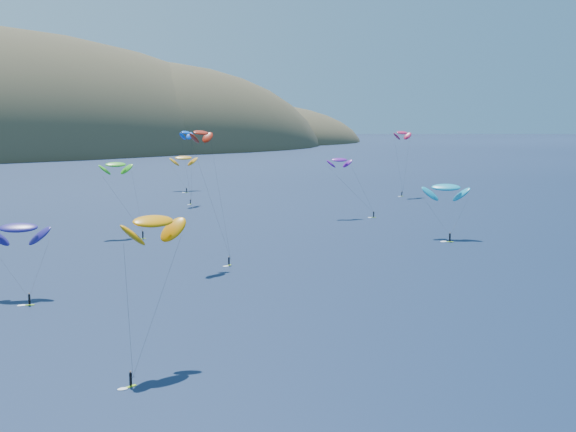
# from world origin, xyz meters

# --- Properties ---
(kitesurfer_2) EXTENTS (12.49, 11.61, 19.60)m
(kitesurfer_2) POSITION_xyz_m (-44.06, 35.29, 17.08)
(kitesurfer_2) COLOR #95D818
(kitesurfer_2) RESTS_ON ground
(kitesurfer_3) EXTENTS (8.26, 12.26, 19.45)m
(kitesurfer_3) POSITION_xyz_m (-9.28, 131.06, 17.19)
(kitesurfer_3) COLOR #95D818
(kitesurfer_3) RESTS_ON ground
(kitesurfer_4) EXTENTS (8.06, 8.68, 25.17)m
(kitesurfer_4) POSITION_xyz_m (35.89, 181.20, 23.03)
(kitesurfer_4) COLOR #95D818
(kitesurfer_4) RESTS_ON ground
(kitesurfer_5) EXTENTS (11.13, 12.86, 14.96)m
(kitesurfer_5) POSITION_xyz_m (54.83, 83.08, 11.95)
(kitesurfer_5) COLOR #95D818
(kitesurfer_5) RESTS_ON ground
(kitesurfer_6) EXTENTS (10.88, 11.35, 18.27)m
(kitesurfer_6) POSITION_xyz_m (56.90, 127.17, 16.20)
(kitesurfer_6) COLOR #95D818
(kitesurfer_6) RESTS_ON ground
(kitesurfer_8) EXTENTS (8.36, 5.59, 24.59)m
(kitesurfer_8) POSITION_xyz_m (110.51, 159.32, 22.29)
(kitesurfer_8) COLOR #95D818
(kitesurfer_8) RESTS_ON ground
(kitesurfer_9) EXTENTS (7.33, 9.87, 27.86)m
(kitesurfer_9) POSITION_xyz_m (-9.02, 87.75, 25.89)
(kitesurfer_9) COLOR #95D818
(kitesurfer_9) RESTS_ON ground
(kitesurfer_10) EXTENTS (10.61, 12.92, 13.90)m
(kitesurfer_10) POSITION_xyz_m (-47.78, 79.56, 11.19)
(kitesurfer_10) COLOR #95D818
(kitesurfer_10) RESTS_ON ground
(kitesurfer_11) EXTENTS (11.05, 14.30, 15.08)m
(kitesurfer_11) POSITION_xyz_m (55.10, 220.95, 12.24)
(kitesurfer_11) COLOR #95D818
(kitesurfer_11) RESTS_ON ground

